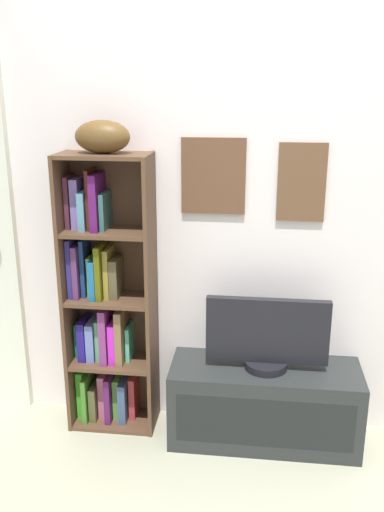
{
  "coord_description": "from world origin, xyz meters",
  "views": [
    {
      "loc": [
        0.02,
        -1.69,
        1.83
      ],
      "look_at": [
        -0.29,
        0.85,
        1.04
      ],
      "focal_mm": 39.01,
      "sensor_mm": 36.0,
      "label": 1
    }
  ],
  "objects": [
    {
      "name": "tv_stand",
      "position": [
        0.09,
        0.91,
        0.21
      ],
      "size": [
        0.99,
        0.37,
        0.42
      ],
      "color": "#262A2A",
      "rests_on": "ground"
    },
    {
      "name": "bookshelf",
      "position": [
        -0.78,
        1.0,
        0.68
      ],
      "size": [
        0.47,
        0.26,
        1.5
      ],
      "color": "brown",
      "rests_on": "ground"
    },
    {
      "name": "television",
      "position": [
        0.09,
        0.91,
        0.61
      ],
      "size": [
        0.62,
        0.22,
        0.38
      ],
      "color": "black",
      "rests_on": "tv_stand"
    },
    {
      "name": "football",
      "position": [
        -0.74,
        0.97,
        1.58
      ],
      "size": [
        0.29,
        0.19,
        0.16
      ],
      "primitive_type": "ellipsoid",
      "rotation": [
        0.0,
        0.0,
        -0.1
      ],
      "color": "brown",
      "rests_on": "bookshelf"
    },
    {
      "name": "back_wall",
      "position": [
        -0.0,
        1.13,
        1.2
      ],
      "size": [
        4.8,
        0.08,
        2.41
      ],
      "color": "silver",
      "rests_on": "ground"
    }
  ]
}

